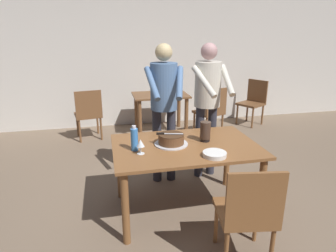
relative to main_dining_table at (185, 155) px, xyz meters
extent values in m
plane|color=#7A6651|center=(0.00, 0.00, -0.64)|extent=(14.00, 14.00, 0.00)
cube|color=silver|center=(0.00, 3.25, 0.71)|extent=(10.00, 0.12, 2.70)
cube|color=brown|center=(0.00, 0.00, 0.09)|extent=(1.46, 0.96, 0.03)
cylinder|color=brown|center=(-0.66, -0.41, -0.28)|extent=(0.07, 0.07, 0.72)
cylinder|color=brown|center=(0.66, -0.41, -0.28)|extent=(0.07, 0.07, 0.72)
cylinder|color=brown|center=(-0.66, 0.41, -0.28)|extent=(0.07, 0.07, 0.72)
cylinder|color=brown|center=(0.66, 0.41, -0.28)|extent=(0.07, 0.07, 0.72)
cylinder|color=silver|center=(-0.14, 0.04, 0.12)|extent=(0.34, 0.34, 0.01)
cylinder|color=brown|center=(-0.14, 0.04, 0.17)|extent=(0.26, 0.26, 0.09)
cylinder|color=#432A18|center=(-0.14, 0.04, 0.22)|extent=(0.25, 0.25, 0.01)
cube|color=silver|center=(-0.12, 0.04, 0.23)|extent=(0.20, 0.07, 0.00)
cube|color=black|center=(-0.25, 0.07, 0.23)|extent=(0.08, 0.04, 0.02)
cylinder|color=white|center=(0.19, -0.33, 0.11)|extent=(0.22, 0.22, 0.01)
cylinder|color=white|center=(0.19, -0.33, 0.12)|extent=(0.22, 0.22, 0.01)
cylinder|color=white|center=(0.19, -0.33, 0.13)|extent=(0.22, 0.22, 0.01)
cylinder|color=white|center=(0.19, -0.33, 0.14)|extent=(0.22, 0.22, 0.01)
cylinder|color=silver|center=(-0.47, -0.13, 0.11)|extent=(0.07, 0.07, 0.00)
cylinder|color=silver|center=(-0.47, -0.13, 0.15)|extent=(0.01, 0.01, 0.07)
cone|color=silver|center=(-0.47, -0.13, 0.22)|extent=(0.08, 0.08, 0.07)
cylinder|color=#387AC6|center=(-0.52, -0.03, 0.22)|extent=(0.07, 0.07, 0.22)
cylinder|color=silver|center=(-0.52, -0.03, 0.34)|extent=(0.04, 0.04, 0.03)
cylinder|color=black|center=(0.23, 0.06, 0.12)|extent=(0.10, 0.10, 0.03)
cylinder|color=#3F2D23|center=(0.23, 0.06, 0.23)|extent=(0.11, 0.11, 0.18)
cylinder|color=#2D2D38|center=(0.01, 0.69, -0.17)|extent=(0.11, 0.11, 0.95)
cylinder|color=#2D2D38|center=(-0.17, 0.71, -0.17)|extent=(0.11, 0.11, 0.95)
cylinder|color=#4C6B93|center=(-0.08, 0.70, 0.58)|extent=(0.32, 0.32, 0.55)
sphere|color=tan|center=(-0.08, 0.70, 0.98)|extent=(0.20, 0.20, 0.20)
cylinder|color=#4C6B93|center=(0.07, 0.51, 0.66)|extent=(0.18, 0.42, 0.34)
cylinder|color=#4C6B93|center=(-0.24, 0.53, 0.66)|extent=(0.13, 0.42, 0.34)
cylinder|color=#2D2D38|center=(0.57, 0.75, -0.17)|extent=(0.11, 0.11, 0.95)
cylinder|color=#2D2D38|center=(0.39, 0.72, -0.17)|extent=(0.11, 0.11, 0.95)
cylinder|color=beige|center=(0.48, 0.73, 0.58)|extent=(0.32, 0.32, 0.55)
sphere|color=#AA7F7F|center=(0.48, 0.73, 0.98)|extent=(0.20, 0.20, 0.20)
cylinder|color=beige|center=(0.67, 0.58, 0.66)|extent=(0.08, 0.42, 0.34)
cylinder|color=beige|center=(0.36, 0.52, 0.66)|extent=(0.22, 0.41, 0.34)
cube|color=brown|center=(0.29, -0.78, -0.21)|extent=(0.50, 0.50, 0.04)
cylinder|color=brown|center=(0.14, -0.57, -0.44)|extent=(0.04, 0.04, 0.41)
cylinder|color=brown|center=(0.50, -0.63, -0.44)|extent=(0.04, 0.04, 0.41)
cylinder|color=brown|center=(0.08, -0.93, -0.44)|extent=(0.04, 0.04, 0.41)
cylinder|color=brown|center=(0.44, -0.99, -0.44)|extent=(0.04, 0.04, 0.41)
cube|color=brown|center=(0.26, -0.98, 0.03)|extent=(0.44, 0.10, 0.45)
cube|color=brown|center=(0.24, 2.55, 0.08)|extent=(1.00, 0.70, 0.03)
cylinder|color=brown|center=(-0.19, 2.27, -0.29)|extent=(0.07, 0.07, 0.71)
cylinder|color=brown|center=(0.66, 2.27, -0.29)|extent=(0.07, 0.07, 0.71)
cylinder|color=brown|center=(-0.19, 2.82, -0.29)|extent=(0.07, 0.07, 0.71)
cylinder|color=brown|center=(0.66, 2.82, -0.29)|extent=(0.07, 0.07, 0.71)
cube|color=brown|center=(2.13, 2.65, -0.21)|extent=(0.60, 0.60, 0.04)
cylinder|color=brown|center=(2.06, 2.40, -0.44)|extent=(0.04, 0.04, 0.41)
cylinder|color=brown|center=(1.88, 2.72, -0.44)|extent=(0.04, 0.04, 0.41)
cylinder|color=brown|center=(2.38, 2.58, -0.44)|extent=(0.04, 0.04, 0.41)
cylinder|color=brown|center=(2.20, 2.90, -0.44)|extent=(0.04, 0.04, 0.41)
cube|color=brown|center=(2.31, 2.75, 0.03)|extent=(0.24, 0.40, 0.45)
cube|color=brown|center=(-1.08, 2.53, -0.21)|extent=(0.51, 0.51, 0.04)
cylinder|color=brown|center=(-1.29, 2.67, -0.44)|extent=(0.04, 0.04, 0.41)
cylinder|color=brown|center=(-0.93, 2.74, -0.44)|extent=(0.04, 0.04, 0.41)
cylinder|color=brown|center=(-1.22, 2.31, -0.44)|extent=(0.04, 0.04, 0.41)
cylinder|color=brown|center=(-0.87, 2.38, -0.44)|extent=(0.04, 0.04, 0.41)
cube|color=brown|center=(-1.04, 2.32, 0.03)|extent=(0.44, 0.11, 0.45)
cube|color=brown|center=(1.07, 2.23, -0.21)|extent=(0.56, 0.56, 0.04)
cylinder|color=brown|center=(0.84, 2.34, -0.44)|extent=(0.04, 0.04, 0.41)
cylinder|color=brown|center=(1.18, 2.46, -0.44)|extent=(0.04, 0.04, 0.41)
cylinder|color=brown|center=(0.96, 2.00, -0.44)|extent=(0.04, 0.04, 0.41)
cylinder|color=brown|center=(1.30, 2.12, -0.44)|extent=(0.04, 0.04, 0.41)
cube|color=brown|center=(1.14, 2.03, 0.03)|extent=(0.42, 0.17, 0.45)
camera|label=1|loc=(-0.77, -2.67, 1.21)|focal=31.39mm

